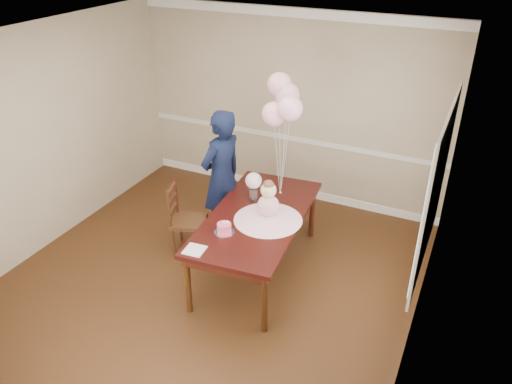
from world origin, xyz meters
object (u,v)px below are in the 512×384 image
object	(u,v)px
birthday_cake	(224,228)
dining_chair_seat	(189,221)
dining_table_top	(257,217)
woman	(222,178)

from	to	relation	value
birthday_cake	dining_chair_seat	world-z (taller)	birthday_cake
birthday_cake	dining_table_top	bearing A→B (deg)	71.06
dining_table_top	woman	world-z (taller)	woman
dining_table_top	woman	size ratio (longest dim) A/B	1.15
dining_table_top	woman	distance (m)	0.83
birthday_cake	dining_chair_seat	xyz separation A→B (m)	(-0.77, 0.49, -0.41)
woman	birthday_cake	bearing A→B (deg)	46.77
woman	dining_table_top	bearing A→B (deg)	74.13
woman	dining_chair_seat	bearing A→B (deg)	-13.74
dining_chair_seat	woman	xyz separation A→B (m)	(0.25, 0.42, 0.47)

